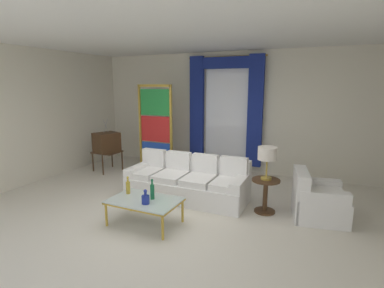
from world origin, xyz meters
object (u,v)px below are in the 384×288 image
at_px(bottle_amber_squat, 128,187).
at_px(peacock_figurine, 163,168).
at_px(couch_white_long, 188,182).
at_px(armchair_white, 316,201).
at_px(table_lamp_brass, 267,155).
at_px(vintage_tv, 107,143).
at_px(bottle_blue_decanter, 152,191).
at_px(stained_glass_divider, 155,131).
at_px(bottle_crystal_tall, 146,199).
at_px(coffee_table, 145,202).
at_px(round_side_table, 265,193).

relative_size(bottle_amber_squat, peacock_figurine, 0.49).
distance_m(couch_white_long, peacock_figurine, 1.44).
distance_m(armchair_white, table_lamp_brass, 1.10).
distance_m(vintage_tv, armchair_white, 5.09).
height_order(couch_white_long, bottle_blue_decanter, couch_white_long).
bearing_deg(vintage_tv, couch_white_long, -16.37).
bearing_deg(couch_white_long, table_lamp_brass, -3.03).
height_order(couch_white_long, armchair_white, couch_white_long).
height_order(bottle_blue_decanter, table_lamp_brass, table_lamp_brass).
xyz_separation_m(stained_glass_divider, table_lamp_brass, (3.04, -1.35, -0.03)).
bearing_deg(bottle_blue_decanter, stained_glass_divider, 120.63).
distance_m(bottle_amber_squat, stained_glass_divider, 2.74).
bearing_deg(bottle_crystal_tall, bottle_blue_decanter, 92.17).
height_order(stained_glass_divider, peacock_figurine, stained_glass_divider).
height_order(coffee_table, bottle_blue_decanter, bottle_blue_decanter).
xyz_separation_m(bottle_amber_squat, round_side_table, (2.04, 1.15, -0.17)).
xyz_separation_m(bottle_amber_squat, peacock_figurine, (-0.60, 2.14, -0.31)).
bearing_deg(table_lamp_brass, coffee_table, -142.36).
height_order(bottle_crystal_tall, peacock_figurine, bottle_crystal_tall).
relative_size(stained_glass_divider, round_side_table, 3.70).
bearing_deg(round_side_table, bottle_blue_decanter, -142.32).
relative_size(vintage_tv, table_lamp_brass, 2.36).
bearing_deg(bottle_crystal_tall, bottle_amber_squat, 154.23).
distance_m(couch_white_long, round_side_table, 1.52).
distance_m(couch_white_long, coffee_table, 1.35).
relative_size(bottle_crystal_tall, table_lamp_brass, 0.40).
bearing_deg(armchair_white, bottle_blue_decanter, -150.80).
xyz_separation_m(couch_white_long, armchair_white, (2.33, 0.04, -0.02)).
relative_size(bottle_blue_decanter, bottle_amber_squat, 1.11).
distance_m(vintage_tv, stained_glass_divider, 1.30).
distance_m(bottle_crystal_tall, vintage_tv, 3.52).
bearing_deg(couch_white_long, stained_glass_divider, 140.27).
bearing_deg(round_side_table, peacock_figurine, 159.48).
xyz_separation_m(vintage_tv, stained_glass_divider, (1.17, 0.47, 0.33)).
relative_size(couch_white_long, bottle_amber_squat, 7.94).
bearing_deg(coffee_table, armchair_white, 29.54).
xyz_separation_m(coffee_table, stained_glass_divider, (-1.40, 2.61, 0.68)).
distance_m(couch_white_long, stained_glass_divider, 2.12).
bearing_deg(vintage_tv, bottle_amber_squat, -42.96).
height_order(bottle_crystal_tall, armchair_white, armchair_white).
xyz_separation_m(couch_white_long, table_lamp_brass, (1.52, -0.08, 0.72)).
relative_size(bottle_blue_decanter, peacock_figurine, 0.55).
relative_size(bottle_blue_decanter, round_side_table, 0.55).
xyz_separation_m(armchair_white, round_side_table, (-0.81, -0.12, 0.07)).
distance_m(stained_glass_divider, peacock_figurine, 1.00).
bearing_deg(table_lamp_brass, bottle_crystal_tall, -137.69).
relative_size(armchair_white, stained_glass_divider, 0.44).
distance_m(couch_white_long, bottle_crystal_tall, 1.49).
relative_size(couch_white_long, peacock_figurine, 3.93).
bearing_deg(bottle_amber_squat, armchair_white, 24.09).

